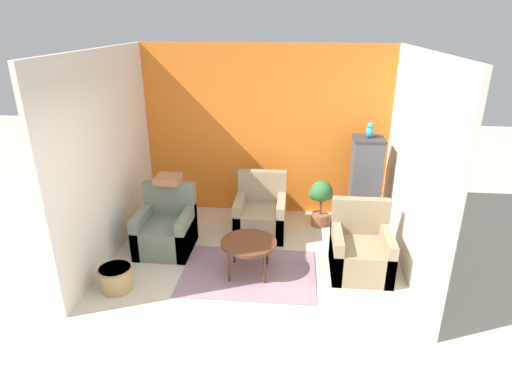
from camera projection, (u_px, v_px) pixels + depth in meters
ground_plane at (242, 330)px, 4.60m from camera, size 20.00×20.00×0.00m
wall_back_accent at (266, 132)px, 6.99m from camera, size 4.07×0.06×2.77m
wall_left at (107, 158)px, 5.70m from camera, size 0.06×3.13×2.77m
wall_right at (416, 167)px, 5.33m from camera, size 0.06×3.13×2.77m
area_rug at (249, 272)px, 5.62m from camera, size 1.75×1.24×0.01m
coffee_table at (249, 244)px, 5.46m from camera, size 0.72×0.72×0.47m
armchair_left at (166, 230)px, 6.12m from camera, size 0.75×0.79×0.92m
armchair_right at (360, 251)px, 5.57m from camera, size 0.75×0.79×0.92m
armchair_middle at (261, 215)px, 6.59m from camera, size 0.75×0.79×0.92m
birdcage at (364, 185)px, 6.58m from camera, size 0.55×0.55×1.47m
parrot at (370, 130)px, 6.26m from camera, size 0.11×0.20×0.24m
potted_plant at (321, 198)px, 6.77m from camera, size 0.38×0.34×0.75m
wicker_basket at (116, 278)px, 5.23m from camera, size 0.40×0.40×0.31m
throw_pillow at (168, 179)px, 6.13m from camera, size 0.35×0.35×0.10m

